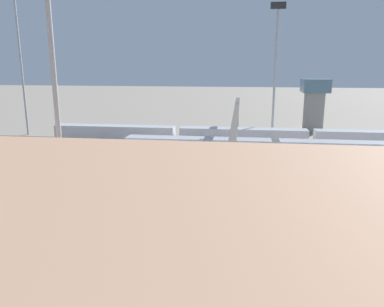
# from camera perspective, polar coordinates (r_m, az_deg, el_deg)

# --- Properties ---
(ground_plane) EXTENTS (400.00, 400.00, 0.00)m
(ground_plane) POSITION_cam_1_polar(r_m,az_deg,el_deg) (55.93, -0.23, -2.54)
(ground_plane) COLOR gray
(track_bed_0) EXTENTS (140.00, 2.80, 0.12)m
(track_bed_0) POSITION_cam_1_polar(r_m,az_deg,el_deg) (75.21, 1.81, 1.70)
(track_bed_0) COLOR #4C443D
(track_bed_0) RESTS_ON ground_plane
(track_bed_1) EXTENTS (140.00, 2.80, 0.12)m
(track_bed_1) POSITION_cam_1_polar(r_m,az_deg,el_deg) (70.35, 1.41, 0.87)
(track_bed_1) COLOR #4C443D
(track_bed_1) RESTS_ON ground_plane
(track_bed_2) EXTENTS (140.00, 2.80, 0.12)m
(track_bed_2) POSITION_cam_1_polar(r_m,az_deg,el_deg) (65.51, 0.94, -0.08)
(track_bed_2) COLOR #4C443D
(track_bed_2) RESTS_ON ground_plane
(track_bed_3) EXTENTS (140.00, 2.80, 0.12)m
(track_bed_3) POSITION_cam_1_polar(r_m,az_deg,el_deg) (60.69, 0.41, -1.19)
(track_bed_3) COLOR #3D3833
(track_bed_3) RESTS_ON ground_plane
(track_bed_4) EXTENTS (140.00, 2.80, 0.12)m
(track_bed_4) POSITION_cam_1_polar(r_m,az_deg,el_deg) (55.91, -0.23, -2.48)
(track_bed_4) COLOR #4C443D
(track_bed_4) RESTS_ON ground_plane
(track_bed_5) EXTENTS (140.00, 2.80, 0.12)m
(track_bed_5) POSITION_cam_1_polar(r_m,az_deg,el_deg) (51.17, -0.98, -4.02)
(track_bed_5) COLOR #3D3833
(track_bed_5) RESTS_ON ground_plane
(track_bed_6) EXTENTS (140.00, 2.80, 0.12)m
(track_bed_6) POSITION_cam_1_polar(r_m,az_deg,el_deg) (46.49, -1.88, -5.86)
(track_bed_6) COLOR #4C443D
(track_bed_6) RESTS_ON ground_plane
(track_bed_7) EXTENTS (140.00, 2.80, 0.12)m
(track_bed_7) POSITION_cam_1_polar(r_m,az_deg,el_deg) (41.88, -3.00, -8.11)
(track_bed_7) COLOR #4C443D
(track_bed_7) RESTS_ON ground_plane
(track_bed_8) EXTENTS (140.00, 2.80, 0.12)m
(track_bed_8) POSITION_cam_1_polar(r_m,az_deg,el_deg) (37.37, -4.40, -10.91)
(track_bed_8) COLOR #4C443D
(track_bed_8) RESTS_ON ground_plane
(train_on_track_6) EXTENTS (139.00, 3.00, 4.40)m
(train_on_track_6) POSITION_cam_1_polar(r_m,az_deg,el_deg) (46.52, -6.05, -3.32)
(train_on_track_6) COLOR maroon
(train_on_track_6) RESTS_ON ground_plane
(train_on_track_5) EXTENTS (114.80, 3.06, 4.40)m
(train_on_track_5) POSITION_cam_1_polar(r_m,az_deg,el_deg) (50.74, -2.02, -1.81)
(train_on_track_5) COLOR #285193
(train_on_track_5) RESTS_ON ground_plane
(train_on_track_4) EXTENTS (66.40, 3.00, 4.40)m
(train_on_track_4) POSITION_cam_1_polar(r_m,az_deg,el_deg) (56.77, 21.93, -1.09)
(train_on_track_4) COLOR #285193
(train_on_track_4) RESTS_ON ground_plane
(train_on_track_3) EXTENTS (71.40, 3.06, 3.80)m
(train_on_track_3) POSITION_cam_1_polar(r_m,az_deg,el_deg) (62.31, 23.57, -0.12)
(train_on_track_3) COLOR #B7BABF
(train_on_track_3) RESTS_ON ground_plane
(train_on_track_1) EXTENTS (90.60, 3.00, 4.40)m
(train_on_track_1) POSITION_cam_1_polar(r_m,az_deg,el_deg) (70.43, 16.36, 2.02)
(train_on_track_1) COLOR #1E6B9E
(train_on_track_1) RESTS_ON ground_plane
(light_mast_0) EXTENTS (2.80, 0.70, 32.08)m
(light_mast_0) POSITION_cam_1_polar(r_m,az_deg,el_deg) (90.14, -24.75, 15.21)
(light_mast_0) COLOR #9EA0A5
(light_mast_0) RESTS_ON ground_plane
(light_mast_2) EXTENTS (2.80, 0.70, 26.43)m
(light_mast_2) POSITION_cam_1_polar(r_m,az_deg,el_deg) (75.68, 12.58, 14.31)
(light_mast_2) COLOR #9EA0A5
(light_mast_2) RESTS_ON ground_plane
(light_mast_3) EXTENTS (2.80, 0.70, 29.65)m
(light_mast_3) POSITION_cam_1_polar(r_m,az_deg,el_deg) (34.19, -20.77, 18.01)
(light_mast_3) COLOR #9EA0A5
(light_mast_3) RESTS_ON ground_plane
(signal_gantry) EXTENTS (0.70, 45.00, 8.80)m
(signal_gantry) POSITION_cam_1_polar(r_m,az_deg,el_deg) (53.81, 6.65, 5.23)
(signal_gantry) COLOR #4C4742
(signal_gantry) RESTS_ON ground_plane
(control_tower) EXTENTS (6.00, 6.00, 11.92)m
(control_tower) POSITION_cam_1_polar(r_m,az_deg,el_deg) (92.26, 18.02, 7.63)
(control_tower) COLOR gray
(control_tower) RESTS_ON ground_plane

